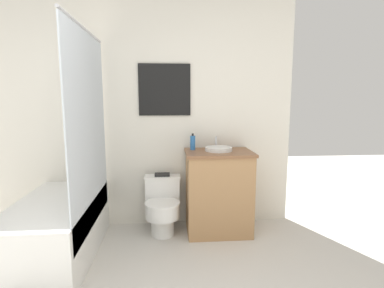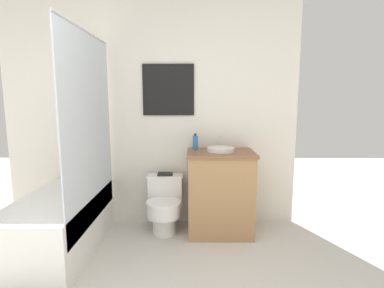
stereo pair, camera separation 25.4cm
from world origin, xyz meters
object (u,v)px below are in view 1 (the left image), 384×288
Objects in this scene: soap_bottle at (193,143)px; book_on_tank at (162,175)px; sink at (219,149)px; toilet at (163,206)px.

book_on_tank is at bearing 176.16° from soap_bottle.
sink is 1.99× the size of book_on_tank.
soap_bottle is at bearing 160.89° from sink.
sink is at bearing -10.84° from book_on_tank.
soap_bottle is at bearing -3.84° from book_on_tank.
toilet is 3.38× the size of soap_bottle.
toilet is 0.33m from book_on_tank.
soap_bottle reaches higher than sink.
book_on_tank is (-0.32, 0.02, -0.35)m from soap_bottle.
toilet is 0.73m from soap_bottle.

